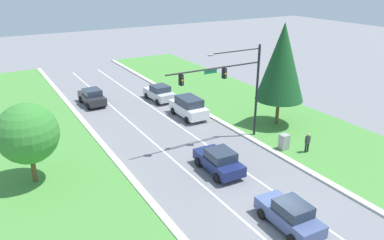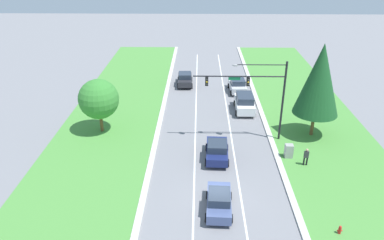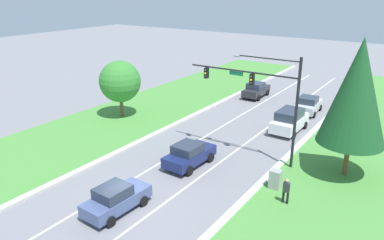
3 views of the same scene
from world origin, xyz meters
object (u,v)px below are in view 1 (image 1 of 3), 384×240
Objects in this scene: conifer_near_right_tree at (282,62)px; pedestrian at (307,142)px; navy_sedan at (219,161)px; charcoal_sedan at (92,97)px; silver_sedan at (159,93)px; slate_blue_sedan at (290,215)px; utility_cabinet at (284,142)px; white_suv at (189,107)px; traffic_signal_mast at (234,80)px; oak_near_left_tree at (28,134)px.

pedestrian is at bearing -109.78° from conifer_near_right_tree.
navy_sedan is 0.46× the size of conifer_near_right_tree.
pedestrian is 0.18× the size of conifer_near_right_tree.
silver_sedan is at bearing -20.51° from charcoal_sedan.
slate_blue_sedan is 9.95m from utility_cabinet.
pedestrian reaches higher than slate_blue_sedan.
silver_sedan is (-0.25, 6.09, -0.17)m from white_suv.
pedestrian is at bearing -47.96° from utility_cabinet.
slate_blue_sedan is at bearing -131.50° from utility_cabinet.
white_suv is 6.10m from silver_sedan.
charcoal_sedan is 7.24m from silver_sedan.
traffic_signal_mast is at bearing 46.69° from navy_sedan.
oak_near_left_tree reaches higher than charcoal_sedan.
charcoal_sedan is 0.47× the size of conifer_near_right_tree.
charcoal_sedan is 0.78× the size of oak_near_left_tree.
utility_cabinet is 7.58m from conifer_near_right_tree.
white_suv is 9.78m from conifer_near_right_tree.
navy_sedan is 3.24× the size of utility_cabinet.
charcoal_sedan reaches higher than slate_blue_sedan.
navy_sedan is 0.77× the size of oak_near_left_tree.
charcoal_sedan is at bearing 132.88° from conifer_near_right_tree.
silver_sedan is at bearing 37.86° from oak_near_left_tree.
oak_near_left_tree is at bearing -121.99° from charcoal_sedan.
pedestrian is (7.77, 6.14, 0.12)m from slate_blue_sedan.
slate_blue_sedan is (-3.71, -17.70, -0.21)m from white_suv.
silver_sedan is 1.00× the size of navy_sedan.
slate_blue_sedan is 26.31m from charcoal_sedan.
conifer_near_right_tree reaches higher than pedestrian.
charcoal_sedan is 22.87m from pedestrian.
navy_sedan reaches higher than pedestrian.
traffic_signal_mast is 6.00m from conifer_near_right_tree.
oak_near_left_tree is (-15.32, 1.34, -1.73)m from traffic_signal_mast.
slate_blue_sedan is 24.04m from silver_sedan.
white_suv is 16.26m from oak_near_left_tree.
oak_near_left_tree reaches higher than navy_sedan.
white_suv reaches higher than utility_cabinet.
silver_sedan is 0.77× the size of oak_near_left_tree.
charcoal_sedan is (-7.11, 8.39, -0.15)m from white_suv.
white_suv is 3.53× the size of utility_cabinet.
navy_sedan is (-3.56, -10.52, -0.17)m from white_suv.
charcoal_sedan reaches higher than utility_cabinet.
silver_sedan is 16.64m from utility_cabinet.
utility_cabinet is (2.88, -10.25, -0.37)m from white_suv.
pedestrian is at bearing -62.75° from charcoal_sedan.
navy_sedan is at bearing -154.24° from conifer_near_right_tree.
navy_sedan is 7.69m from pedestrian.
silver_sedan is 0.46× the size of conifer_near_right_tree.
white_suv reaches higher than silver_sedan.
slate_blue_sedan is at bearing -101.39° from silver_sedan.
slate_blue_sedan is 0.45× the size of conifer_near_right_tree.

